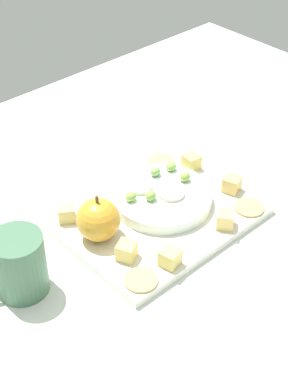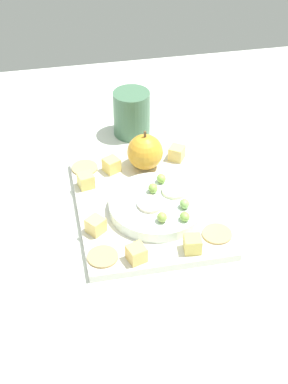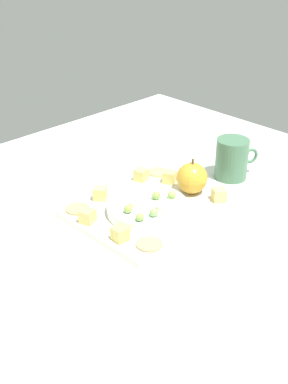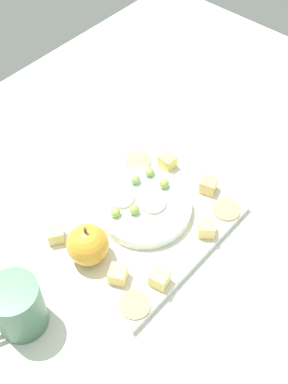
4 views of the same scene
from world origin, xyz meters
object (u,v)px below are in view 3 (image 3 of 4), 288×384
at_px(grape_2, 156,195).
at_px(apple_slice_1, 167,206).
at_px(cheese_cube_1, 141,175).
at_px(cheese_cube_3, 120,234).
at_px(cracker_1, 159,172).
at_px(apple_slice_0, 140,202).
at_px(grape_4, 128,209).
at_px(cup, 232,159).
at_px(grape_3, 172,195).
at_px(cheese_cube_0, 219,195).
at_px(apple_whole, 192,178).
at_px(cheese_cube_2, 170,177).
at_px(grape_0, 155,212).
at_px(serving_dish, 148,208).
at_px(cracker_2, 149,244).
at_px(cheese_cube_5, 87,216).
at_px(platter, 151,209).
at_px(grape_1, 140,217).
at_px(cracker_0, 78,209).
at_px(cheese_cube_4, 100,193).

distance_m(grape_2, apple_slice_1, 0.04).
distance_m(cheese_cube_1, cheese_cube_3, 0.26).
distance_m(cracker_1, apple_slice_0, 0.19).
xyz_separation_m(cracker_1, grape_4, (0.20, 0.11, 0.03)).
height_order(grape_2, cup, cup).
height_order(grape_3, grape_4, same).
distance_m(cheese_cube_0, cheese_cube_3, 0.26).
bearing_deg(grape_2, apple_whole, 176.35).
xyz_separation_m(cheese_cube_2, grape_0, (0.16, 0.11, 0.02)).
height_order(grape_0, cup, cup).
xyz_separation_m(serving_dish, apple_slice_0, (0.01, -0.01, 0.01)).
relative_size(cheese_cube_2, cup, 0.26).
height_order(cheese_cube_3, cracker_2, cheese_cube_3).
bearing_deg(apple_slice_0, cheese_cube_0, 150.98).
bearing_deg(cheese_cube_2, apple_whole, 90.48).
bearing_deg(cheese_cube_5, grape_0, 131.69).
distance_m(platter, cup, 0.26).
distance_m(cheese_cube_1, cracker_2, 0.27).
xyz_separation_m(platter, grape_1, (0.08, 0.05, 0.04)).
xyz_separation_m(cheese_cube_0, cheese_cube_3, (0.26, -0.04, 0.00)).
distance_m(cracker_2, grape_1, 0.06).
height_order(serving_dish, cracker_0, serving_dish).
bearing_deg(grape_3, cheese_cube_2, -134.76).
distance_m(grape_2, cup, 0.25).
height_order(cheese_cube_5, grape_4, grape_4).
bearing_deg(cup, cheese_cube_5, -9.27).
distance_m(cheese_cube_5, cracker_1, 0.27).
height_order(cheese_cube_1, cracker_0, cheese_cube_1).
bearing_deg(apple_whole, grape_2, -3.65).
bearing_deg(cheese_cube_4, cheese_cube_5, 34.73).
bearing_deg(apple_slice_0, cracker_2, 53.82).
relative_size(cracker_0, grape_4, 2.69).
bearing_deg(grape_0, cheese_cube_1, -126.20).
xyz_separation_m(cheese_cube_0, grape_0, (0.17, -0.03, 0.02)).
xyz_separation_m(platter, cracker_2, (0.11, 0.10, 0.01)).
height_order(cracker_2, apple_slice_0, apple_slice_0).
xyz_separation_m(cheese_cube_1, cheese_cube_2, (-0.04, 0.05, 0.00)).
xyz_separation_m(grape_0, grape_1, (0.03, -0.01, -0.00)).
height_order(cheese_cube_4, grape_0, grape_0).
relative_size(grape_3, apple_slice_0, 0.41).
distance_m(cheese_cube_5, apple_slice_1, 0.16).
height_order(grape_3, cup, cup).
bearing_deg(cheese_cube_1, serving_dish, 51.01).
xyz_separation_m(platter, cup, (-0.26, 0.02, 0.04)).
distance_m(cheese_cube_1, cracker_1, 0.06).
bearing_deg(apple_whole, grape_1, 9.17).
relative_size(serving_dish, grape_4, 9.04).
relative_size(apple_slice_1, cup, 0.44).
height_order(cheese_cube_0, grape_0, grape_0).
distance_m(apple_whole, cracker_1, 0.12).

